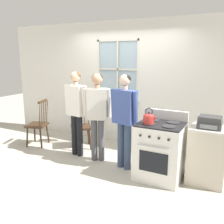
% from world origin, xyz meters
% --- Properties ---
extents(ground_plane, '(16.00, 16.00, 0.00)m').
position_xyz_m(ground_plane, '(0.00, 0.00, 0.00)').
color(ground_plane, '#B2AD9E').
extents(wall_back, '(6.40, 0.16, 2.70)m').
position_xyz_m(wall_back, '(0.01, 1.40, 1.33)').
color(wall_back, silver).
rests_on(wall_back, ground_plane).
extents(chair_by_window, '(0.58, 0.58, 1.02)m').
position_xyz_m(chair_by_window, '(-0.74, 0.65, 0.46)').
color(chair_by_window, '#3D2819').
rests_on(chair_by_window, ground_plane).
extents(chair_near_wall, '(0.51, 0.52, 1.02)m').
position_xyz_m(chair_near_wall, '(-1.66, 0.32, 0.46)').
color(chair_near_wall, '#3D2819').
rests_on(chair_near_wall, ground_plane).
extents(person_elderly_left, '(0.53, 0.25, 1.67)m').
position_xyz_m(person_elderly_left, '(-0.56, 0.25, 1.00)').
color(person_elderly_left, black).
rests_on(person_elderly_left, ground_plane).
extents(person_teen_center, '(0.52, 0.32, 1.65)m').
position_xyz_m(person_teen_center, '(-0.06, 0.22, 1.00)').
color(person_teen_center, '#4C4C51').
rests_on(person_teen_center, ground_plane).
extents(person_adult_right, '(0.56, 0.29, 1.66)m').
position_xyz_m(person_adult_right, '(0.52, 0.15, 0.99)').
color(person_adult_right, '#384766').
rests_on(person_adult_right, ground_plane).
extents(stove, '(0.72, 0.68, 1.08)m').
position_xyz_m(stove, '(1.19, 0.08, 0.47)').
color(stove, white).
rests_on(stove, ground_plane).
extents(kettle, '(0.21, 0.17, 0.25)m').
position_xyz_m(kettle, '(1.03, -0.05, 1.02)').
color(kettle, red).
rests_on(kettle, stove).
extents(potted_plant, '(0.13, 0.12, 0.34)m').
position_xyz_m(potted_plant, '(-0.04, 1.31, 1.14)').
color(potted_plant, '#935B3D').
rests_on(potted_plant, wall_back).
extents(handbag, '(0.25, 0.25, 0.31)m').
position_xyz_m(handbag, '(-0.89, 0.83, 0.85)').
color(handbag, maroon).
rests_on(handbag, chair_by_window).
extents(side_counter, '(0.55, 0.50, 0.90)m').
position_xyz_m(side_counter, '(1.88, 0.28, 0.45)').
color(side_counter, beige).
rests_on(side_counter, ground_plane).
extents(stereo, '(0.34, 0.29, 0.18)m').
position_xyz_m(stereo, '(1.88, 0.26, 0.99)').
color(stereo, '#38383A').
rests_on(stereo, side_counter).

